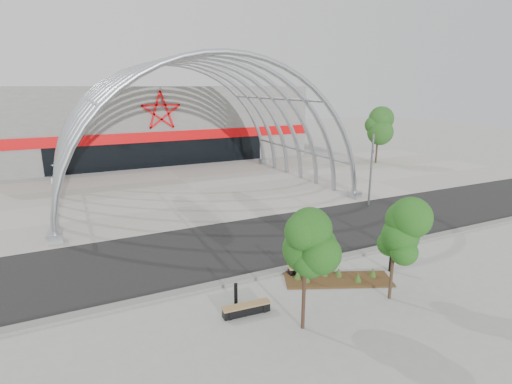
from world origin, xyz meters
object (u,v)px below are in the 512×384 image
(bench_0, at_px, (246,309))
(bench_1, at_px, (309,269))
(signal_pole, at_px, (371,169))
(street_tree_0, at_px, (305,251))
(street_tree_1, at_px, (395,234))
(bollard_2, at_px, (307,273))

(bench_0, height_order, bench_1, bench_1)
(signal_pole, relative_size, street_tree_0, 1.24)
(bench_1, bearing_deg, street_tree_0, -125.50)
(signal_pole, height_order, bench_0, signal_pole)
(signal_pole, xyz_separation_m, bench_1, (-9.52, -7.06, -2.39))
(street_tree_1, bearing_deg, signal_pole, 52.71)
(bench_0, bearing_deg, bench_1, 24.97)
(bench_1, bearing_deg, signal_pole, 36.56)
(signal_pole, distance_m, street_tree_1, 12.91)
(street_tree_0, height_order, bench_0, street_tree_0)
(street_tree_0, bearing_deg, bollard_2, 54.79)
(signal_pole, bearing_deg, bench_1, -143.44)
(bench_0, distance_m, bollard_2, 3.52)
(bench_0, bearing_deg, street_tree_1, -14.39)
(street_tree_0, bearing_deg, signal_pole, 41.25)
(street_tree_1, height_order, bench_0, street_tree_1)
(signal_pole, bearing_deg, street_tree_1, -127.29)
(bench_0, relative_size, bench_1, 0.94)
(bench_1, distance_m, bollard_2, 0.90)
(street_tree_1, relative_size, bollard_2, 4.30)
(signal_pole, distance_m, bollard_2, 12.86)
(street_tree_0, relative_size, bench_0, 2.17)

